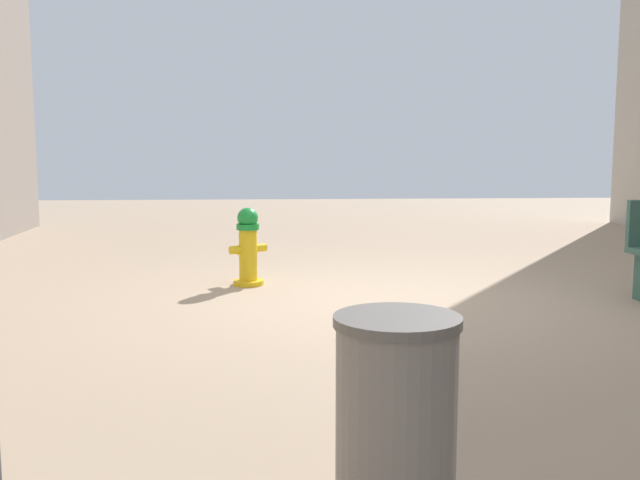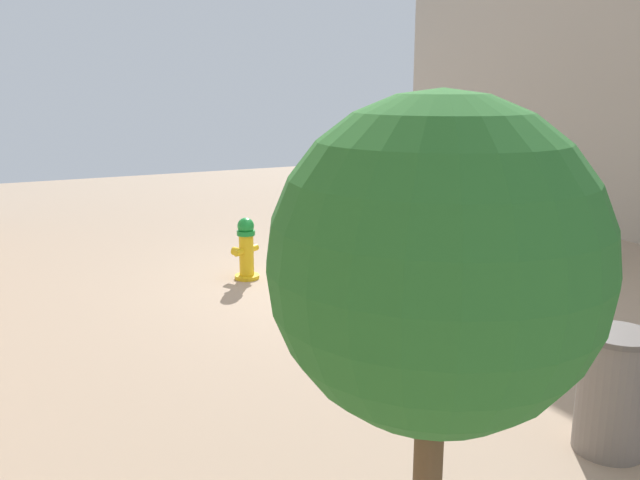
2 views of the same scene
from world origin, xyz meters
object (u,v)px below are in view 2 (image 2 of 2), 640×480
Objects in this scene: bench_near at (550,225)px; trash_bin at (613,392)px; fire_hydrant at (246,249)px; planter_tree at (433,333)px.

trash_bin is at bearing 49.17° from bench_near.
fire_hydrant is at bearing -12.50° from bench_near.
fire_hydrant is 0.33× the size of planter_tree.
planter_tree reaches higher than trash_bin.
bench_near is at bearing -130.83° from trash_bin.
bench_near reaches higher than fire_hydrant.
planter_tree is at bearing 41.37° from bench_near.
bench_near is (-4.34, 0.96, 0.08)m from fire_hydrant.
trash_bin reaches higher than fire_hydrant.
fire_hydrant is at bearing -81.36° from trash_bin.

